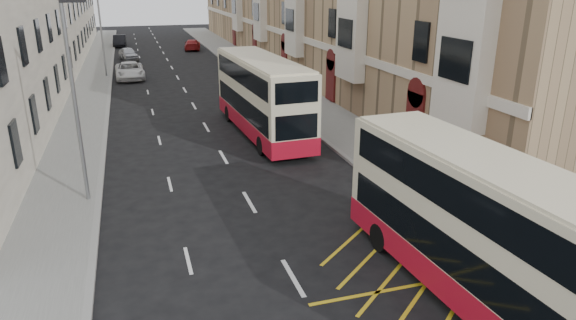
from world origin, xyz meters
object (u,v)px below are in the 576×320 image
object	(u,v)px
street_lamp_near	(75,92)
street_lamp_far	(101,27)
white_van	(130,71)
double_decker_front	(482,231)
double_decker_rear	(262,96)
pedestrian_mid	(497,213)
car_dark	(120,41)
pedestrian_far	(524,235)
car_red	(192,45)
car_silver	(128,54)

from	to	relation	value
street_lamp_near	street_lamp_far	distance (m)	30.00
street_lamp_near	white_van	distance (m)	28.95
double_decker_front	white_van	world-z (taller)	double_decker_front
double_decker_front	double_decker_rear	size ratio (longest dim) A/B	0.95
pedestrian_mid	car_dark	bearing A→B (deg)	99.94
pedestrian_far	car_red	bearing A→B (deg)	-72.46
street_lamp_near	pedestrian_far	distance (m)	16.99
street_lamp_near	white_van	xyz separation A→B (m)	(2.10, 28.61, -3.88)
street_lamp_near	pedestrian_far	bearing A→B (deg)	-34.09
double_decker_front	car_red	bearing A→B (deg)	87.53
street_lamp_far	pedestrian_far	world-z (taller)	street_lamp_far
street_lamp_near	car_red	size ratio (longest dim) A/B	1.70
double_decker_rear	car_silver	size ratio (longest dim) A/B	2.79
street_lamp_near	car_silver	xyz separation A→B (m)	(2.12, 40.99, -3.93)
car_dark	white_van	bearing A→B (deg)	-85.92
pedestrian_mid	pedestrian_far	distance (m)	1.64
car_silver	car_dark	distance (m)	13.41
car_red	car_dark	bearing A→B (deg)	-27.07
pedestrian_mid	car_silver	bearing A→B (deg)	101.96
street_lamp_far	pedestrian_far	bearing A→B (deg)	-70.72
white_van	car_silver	xyz separation A→B (m)	(0.02, 12.38, -0.06)
pedestrian_far	car_red	distance (m)	57.11
street_lamp_near	double_decker_rear	distance (m)	12.14
street_lamp_near	car_dark	distance (m)	54.51
double_decker_front	pedestrian_far	world-z (taller)	double_decker_front
car_silver	car_red	distance (m)	10.54
street_lamp_near	pedestrian_mid	bearing A→B (deg)	-28.74
double_decker_rear	pedestrian_mid	size ratio (longest dim) A/B	6.71
white_van	car_red	xyz separation A→B (m)	(8.15, 19.09, -0.08)
double_decker_front	white_van	xyz separation A→B (m)	(-8.91, 39.22, -1.43)
street_lamp_far	double_decker_rear	xyz separation A→B (m)	(9.34, -22.60, -2.32)
pedestrian_far	car_red	world-z (taller)	pedestrian_far
double_decker_front	pedestrian_far	bearing A→B (deg)	22.26
street_lamp_far	white_van	xyz separation A→B (m)	(2.10, -1.39, -3.88)
car_silver	double_decker_front	bearing A→B (deg)	-91.47
pedestrian_mid	double_decker_front	bearing A→B (deg)	-137.56
car_dark	car_red	xyz separation A→B (m)	(9.10, -6.67, -0.09)
pedestrian_far	double_decker_rear	bearing A→B (deg)	-61.21
white_van	double_decker_rear	bearing A→B (deg)	-72.40
double_decker_rear	pedestrian_mid	world-z (taller)	double_decker_rear
pedestrian_mid	car_dark	size ratio (longest dim) A/B	0.37
street_lamp_far	car_silver	distance (m)	11.86
double_decker_rear	street_lamp_near	bearing A→B (deg)	-144.44
street_lamp_near	double_decker_rear	world-z (taller)	street_lamp_near
street_lamp_far	street_lamp_near	bearing A→B (deg)	-90.00
pedestrian_far	street_lamp_near	bearing A→B (deg)	-20.06
double_decker_rear	car_dark	xyz separation A→B (m)	(-8.19, 46.96, -1.54)
pedestrian_far	car_dark	size ratio (longest dim) A/B	0.36
car_red	white_van	bearing A→B (deg)	76.05
car_red	double_decker_rear	bearing A→B (deg)	97.88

